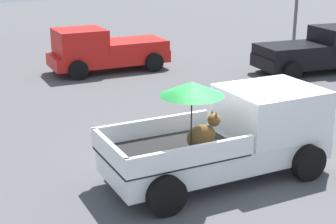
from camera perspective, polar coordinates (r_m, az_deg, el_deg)
The scene contains 4 objects.
ground_plane at distance 11.64m, azimuth 5.39°, elevation -7.21°, with size 80.00×80.00×0.00m, color #4C4C4F.
pickup_truck_main at distance 11.48m, azimuth 7.48°, elevation -2.36°, with size 5.07×2.30×2.39m.
pickup_truck_red at distance 21.84m, azimuth 16.31°, elevation 6.56°, with size 4.98×2.62×1.80m.
pickup_truck_far at distance 21.24m, azimuth -7.12°, elevation 6.83°, with size 4.85×2.27×1.80m.
Camera 1 is at (-5.79, -8.81, 4.95)m, focal length 54.92 mm.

